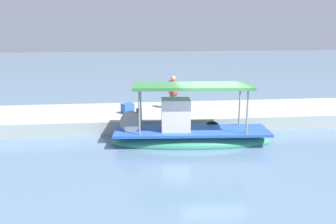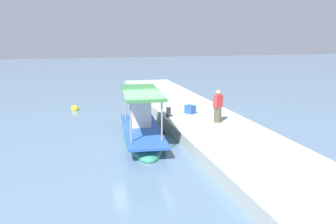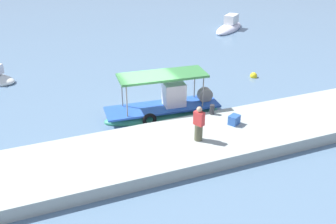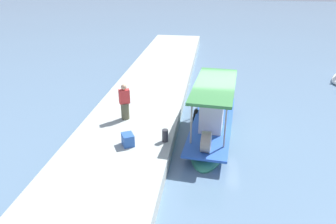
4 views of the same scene
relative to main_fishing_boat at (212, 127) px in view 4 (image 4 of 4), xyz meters
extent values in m
plane|color=slate|center=(-0.85, 0.22, -0.40)|extent=(120.00, 120.00, 0.00)
cube|color=#A7B1AA|center=(-0.85, -3.60, -0.11)|extent=(36.00, 4.16, 0.58)
ellipsoid|color=#35906F|center=(-0.10, 0.02, -0.34)|extent=(6.42, 2.23, 0.82)
cube|color=blue|center=(-0.10, 0.02, 0.11)|extent=(6.17, 2.21, 0.10)
cube|color=silver|center=(0.52, -0.04, 0.73)|extent=(1.18, 1.02, 1.34)
cylinder|color=gray|center=(1.96, 0.48, 0.95)|extent=(0.07, 0.07, 1.77)
cylinder|color=gray|center=(1.85, -0.80, 0.95)|extent=(0.07, 0.07, 1.77)
cylinder|color=gray|center=(-2.06, 0.83, 0.95)|extent=(0.07, 0.07, 1.77)
cylinder|color=gray|center=(-2.17, -0.45, 0.95)|extent=(0.07, 0.07, 1.77)
cube|color=#3A8242|center=(-0.10, 0.02, 1.90)|extent=(4.66, 2.07, 0.12)
torus|color=black|center=(-1.12, -0.77, -0.09)|extent=(0.75, 0.24, 0.74)
cylinder|color=gray|center=(2.28, -0.19, 0.51)|extent=(0.83, 0.42, 0.80)
cylinder|color=#54543D|center=(0.10, -3.88, 0.56)|extent=(0.49, 0.49, 0.76)
cube|color=red|center=(0.10, -3.88, 1.25)|extent=(0.43, 0.53, 0.63)
sphere|color=tan|center=(0.10, -3.88, 1.69)|extent=(0.25, 0.25, 0.25)
cylinder|color=#2D2D33|center=(1.87, -1.80, 0.43)|extent=(0.24, 0.24, 0.50)
cube|color=#2C5AAD|center=(2.35, -3.18, 0.41)|extent=(0.65, 0.61, 0.46)
camera|label=1|loc=(2.52, 13.95, 4.07)|focal=39.86mm
camera|label=2|loc=(-15.86, 2.90, 4.54)|focal=37.59mm
camera|label=3|loc=(-6.74, -17.27, 8.95)|focal=41.38mm
camera|label=4|loc=(12.70, -0.13, 6.51)|focal=34.16mm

